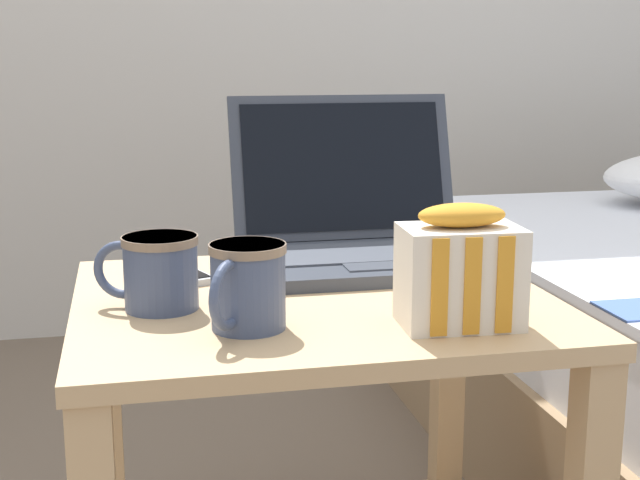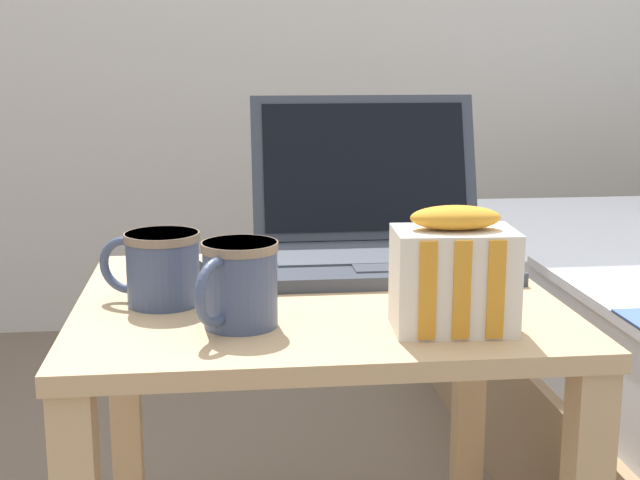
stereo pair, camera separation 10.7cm
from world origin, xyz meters
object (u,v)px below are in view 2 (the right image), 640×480
object	(u,v)px
mug_front_right	(160,264)
cell_phone	(182,269)
mug_front_left	(239,280)
snack_bag	(454,274)
laptop	(375,229)

from	to	relation	value
mug_front_right	cell_phone	distance (m)	0.16
mug_front_left	snack_bag	size ratio (longest dim) A/B	0.83
mug_front_right	cell_phone	bearing A→B (deg)	83.30
mug_front_left	mug_front_right	bearing A→B (deg)	131.95
laptop	mug_front_right	xyz separation A→B (m)	(-0.30, -0.19, 0.00)
laptop	mug_front_right	distance (m)	0.35
laptop	cell_phone	xyz separation A→B (m)	(-0.28, -0.03, -0.04)
laptop	mug_front_left	xyz separation A→B (m)	(-0.20, -0.29, 0.01)
mug_front_left	snack_bag	xyz separation A→B (m)	(0.23, -0.04, 0.01)
mug_front_left	cell_phone	distance (m)	0.27
mug_front_left	cell_phone	bearing A→B (deg)	105.89
mug_front_left	mug_front_right	xyz separation A→B (m)	(-0.09, 0.10, -0.00)
mug_front_left	mug_front_right	size ratio (longest dim) A/B	0.92
mug_front_right	mug_front_left	bearing A→B (deg)	-48.05
laptop	mug_front_right	size ratio (longest dim) A/B	2.78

